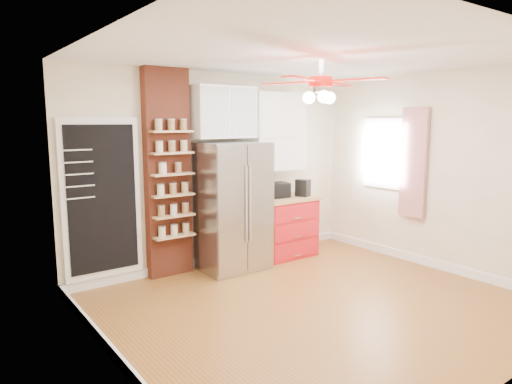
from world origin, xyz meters
TOP-DOWN VIEW (x-y plane):
  - floor at (0.00, 0.00)m, footprint 4.50×4.50m
  - ceiling at (0.00, 0.00)m, footprint 4.50×4.50m
  - wall_back at (0.00, 2.00)m, footprint 4.50×0.02m
  - wall_left at (-2.25, 0.00)m, footprint 0.02×4.00m
  - wall_right at (2.25, 0.00)m, footprint 0.02×4.00m
  - chalkboard at (-1.70, 1.96)m, footprint 0.95×0.05m
  - brick_pillar at (-0.85, 1.92)m, footprint 0.60×0.16m
  - fridge at (-0.05, 1.63)m, footprint 0.90×0.70m
  - upper_glass_cabinet at (-0.05, 1.82)m, footprint 0.90×0.35m
  - red_cabinet at (0.92, 1.68)m, footprint 0.94×0.64m
  - upper_shelf_unit at (0.92, 1.85)m, footprint 0.90×0.30m
  - window at (2.23, 0.90)m, footprint 0.04×0.75m
  - curtain at (2.18, 0.35)m, footprint 0.06×0.40m
  - ceiling_fan at (0.00, 0.00)m, footprint 1.40×1.40m
  - toaster_oven at (0.79, 1.74)m, footprint 0.44×0.33m
  - coffee_maker at (1.22, 1.59)m, footprint 0.21×0.24m
  - canister_left at (1.22, 1.59)m, footprint 0.13×0.13m
  - canister_right at (1.24, 1.67)m, footprint 0.11×0.11m
  - pantry_jar_oats at (-0.98, 1.79)m, footprint 0.13×0.13m
  - pantry_jar_beans at (-0.77, 1.77)m, footprint 0.10×0.10m

SIDE VIEW (x-z plane):
  - floor at x=0.00m, z-range 0.00..0.00m
  - red_cabinet at x=0.92m, z-range 0.00..0.90m
  - fridge at x=-0.05m, z-range 0.00..1.75m
  - canister_left at x=1.22m, z-range 0.90..1.04m
  - canister_right at x=1.24m, z-range 0.90..1.05m
  - toaster_oven at x=0.79m, z-range 0.90..1.12m
  - coffee_maker at x=1.22m, z-range 0.90..1.16m
  - chalkboard at x=-1.70m, z-range 0.12..2.08m
  - wall_back at x=0.00m, z-range 0.00..2.70m
  - wall_left at x=-2.25m, z-range 0.00..2.70m
  - wall_right at x=2.25m, z-range 0.00..2.70m
  - brick_pillar at x=-0.85m, z-range 0.00..2.70m
  - pantry_jar_beans at x=-0.77m, z-range 1.37..1.49m
  - pantry_jar_oats at x=-0.98m, z-range 1.37..1.51m
  - curtain at x=2.18m, z-range 0.67..2.23m
  - window at x=2.23m, z-range 1.02..2.08m
  - upper_shelf_unit at x=0.92m, z-range 1.30..2.45m
  - upper_glass_cabinet at x=-0.05m, z-range 1.80..2.50m
  - ceiling_fan at x=0.00m, z-range 2.20..2.65m
  - ceiling at x=0.00m, z-range 2.70..2.70m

